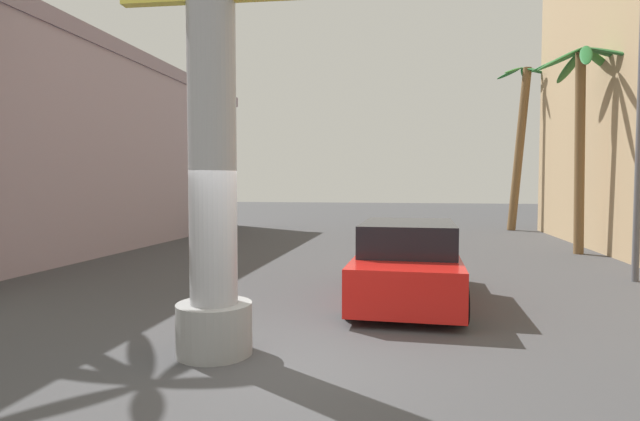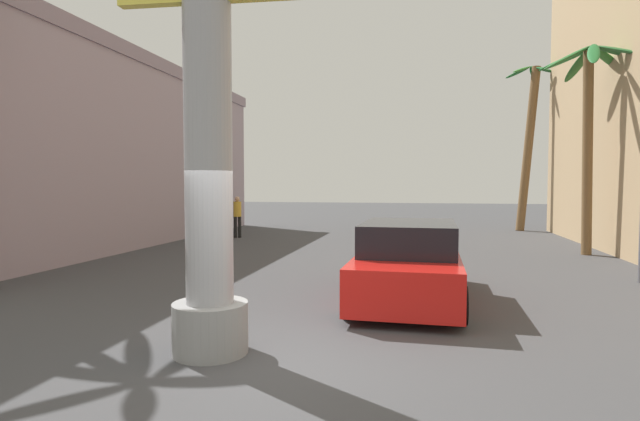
{
  "view_description": "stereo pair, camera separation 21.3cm",
  "coord_description": "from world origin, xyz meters",
  "px_view_note": "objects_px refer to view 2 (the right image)",
  "views": [
    {
      "loc": [
        1.71,
        -6.1,
        2.32
      ],
      "look_at": [
        0.0,
        3.23,
        1.82
      ],
      "focal_mm": 28.0,
      "sensor_mm": 36.0,
      "label": 1
    },
    {
      "loc": [
        1.92,
        -6.06,
        2.32
      ],
      "look_at": [
        0.0,
        3.23,
        1.82
      ],
      "focal_mm": 28.0,
      "sensor_mm": 36.0,
      "label": 2
    }
  ],
  "objects_px": {
    "palm_tree_far_right": "(529,136)",
    "pedestrian_far_left": "(237,213)",
    "palm_tree_mid_right": "(590,111)",
    "car_lead": "(409,263)",
    "street_lamp": "(626,93)"
  },
  "relations": [
    {
      "from": "palm_tree_mid_right",
      "to": "car_lead",
      "type": "bearing_deg",
      "value": -126.19
    },
    {
      "from": "street_lamp",
      "to": "palm_tree_mid_right",
      "type": "bearing_deg",
      "value": 82.1
    },
    {
      "from": "palm_tree_mid_right",
      "to": "pedestrian_far_left",
      "type": "xyz_separation_m",
      "value": [
        -13.13,
        2.74,
        -3.64
      ]
    },
    {
      "from": "pedestrian_far_left",
      "to": "car_lead",
      "type": "bearing_deg",
      "value": -53.51
    },
    {
      "from": "pedestrian_far_left",
      "to": "palm_tree_mid_right",
      "type": "bearing_deg",
      "value": -11.77
    },
    {
      "from": "palm_tree_far_right",
      "to": "pedestrian_far_left",
      "type": "xyz_separation_m",
      "value": [
        -12.94,
        -5.86,
        -3.62
      ]
    },
    {
      "from": "palm_tree_mid_right",
      "to": "palm_tree_far_right",
      "type": "xyz_separation_m",
      "value": [
        -0.19,
        8.6,
        -0.02
      ]
    },
    {
      "from": "palm_tree_mid_right",
      "to": "palm_tree_far_right",
      "type": "bearing_deg",
      "value": 91.26
    },
    {
      "from": "street_lamp",
      "to": "palm_tree_mid_right",
      "type": "height_order",
      "value": "street_lamp"
    },
    {
      "from": "palm_tree_mid_right",
      "to": "pedestrian_far_left",
      "type": "bearing_deg",
      "value": 168.23
    },
    {
      "from": "palm_tree_far_right",
      "to": "pedestrian_far_left",
      "type": "height_order",
      "value": "palm_tree_far_right"
    },
    {
      "from": "street_lamp",
      "to": "pedestrian_far_left",
      "type": "distance_m",
      "value": 14.93
    },
    {
      "from": "car_lead",
      "to": "palm_tree_far_right",
      "type": "bearing_deg",
      "value": 71.72
    },
    {
      "from": "palm_tree_far_right",
      "to": "pedestrian_far_left",
      "type": "bearing_deg",
      "value": -155.62
    },
    {
      "from": "street_lamp",
      "to": "palm_tree_far_right",
      "type": "xyz_separation_m",
      "value": [
        0.47,
        13.33,
        0.23
      ]
    }
  ]
}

